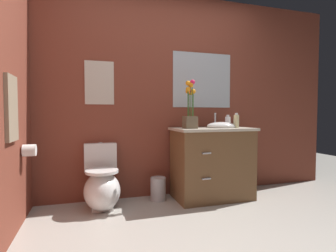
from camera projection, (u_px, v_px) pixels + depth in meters
name	position (u px, v px, depth m)	size (l,w,h in m)	color
wall_back	(175.00, 95.00, 3.35)	(4.52, 0.05, 2.50)	brown
toilet	(102.00, 186.00, 2.84)	(0.38, 0.59, 0.69)	white
vanity_cabinet	(212.00, 162.00, 3.19)	(0.94, 0.56, 1.03)	brown
flower_vase	(190.00, 111.00, 3.02)	(0.14, 0.14, 0.55)	brown
soap_bottle	(236.00, 121.00, 3.20)	(0.06, 0.06, 0.18)	beige
lotion_bottle	(228.00, 122.00, 3.24)	(0.07, 0.07, 0.16)	white
trash_bin	(158.00, 189.00, 3.12)	(0.18, 0.18, 0.27)	#B7B7BC
wall_poster	(99.00, 83.00, 3.05)	(0.33, 0.01, 0.50)	beige
wall_mirror	(202.00, 80.00, 3.42)	(0.80, 0.01, 0.70)	#B2BCC6
hanging_towel	(11.00, 108.00, 2.08)	(0.03, 0.28, 0.52)	gray
toilet_paper_roll	(29.00, 150.00, 2.44)	(0.11, 0.11, 0.11)	white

